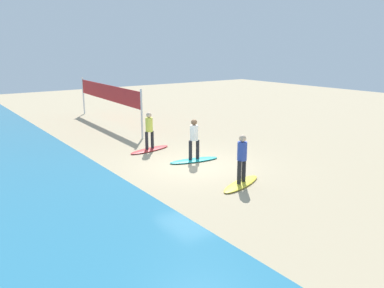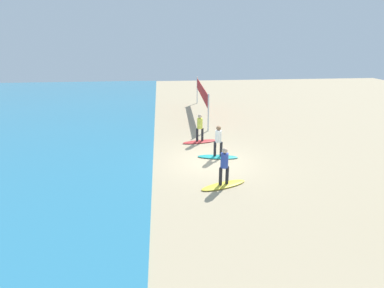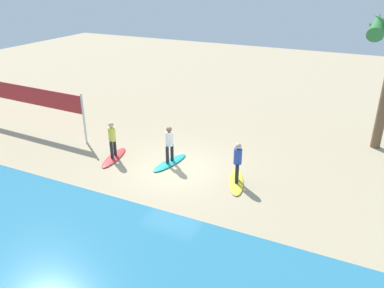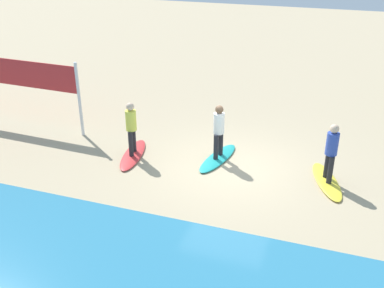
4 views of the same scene
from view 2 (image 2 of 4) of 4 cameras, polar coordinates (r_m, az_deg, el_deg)
ground_plane at (r=15.47m, az=3.85°, el=-3.31°), size 60.00×60.00×0.00m
surfboard_yellow at (r=13.06m, az=5.93°, el=-7.68°), size 1.23×2.17×0.09m
surfer_yellow at (r=12.64m, az=6.08°, el=-3.67°), size 0.32×0.44×1.64m
surfboard_teal at (r=15.97m, az=4.85°, el=-2.41°), size 0.94×2.17×0.09m
surfer_teal at (r=15.63m, az=4.96°, el=0.97°), size 0.32×0.45×1.64m
surfboard_red at (r=18.21m, az=1.46°, el=0.45°), size 0.94×2.17×0.09m
surfer_red at (r=17.91m, az=1.48°, el=3.45°), size 0.32×0.45×1.64m
volleyball_net at (r=24.41m, az=1.87°, el=9.60°), size 9.09×0.45×2.50m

